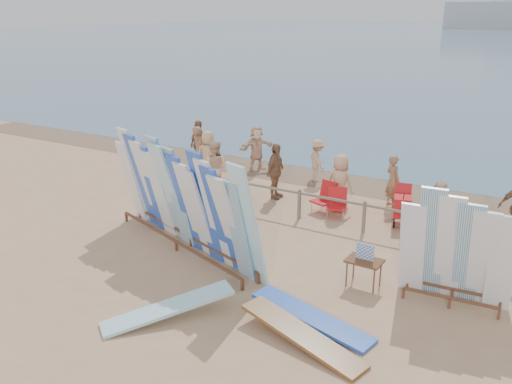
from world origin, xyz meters
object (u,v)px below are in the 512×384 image
Objects in this scene: flat_board_b at (169,317)px; beachgoer_extra_1 at (198,144)px; beachgoer_7 at (393,181)px; beachgoer_1 at (199,151)px; beachgoer_4 at (275,171)px; beachgoer_6 at (340,182)px; beachgoer_8 at (439,210)px; flat_board_c at (301,343)px; main_surfboard_rack at (182,201)px; flat_board_d at (311,322)px; beach_chair_right at (336,209)px; beachgoer_0 at (208,156)px; beachgoer_3 at (317,161)px; stroller at (402,209)px; side_surfboard_rack at (456,253)px; beachgoer_11 at (257,148)px; beach_chair_left at (323,203)px; vendor_table at (364,272)px; beachgoer_2 at (215,168)px.

beachgoer_extra_1 is at bearing 158.78° from flat_board_b.
beachgoer_extra_1 reaches higher than beachgoer_7.
beachgoer_4 is at bearing -145.70° from beachgoer_1.
beachgoer_6 reaches higher than beachgoer_8.
flat_board_c is 1.43× the size of beachgoer_1.
main_surfboard_rack is 2.13× the size of flat_board_d.
beachgoer_7 is (1.12, 1.81, 0.57)m from beach_chair_right.
beachgoer_1 reaches higher than beachgoer_0.
beachgoer_0 is (0.65, -0.32, -0.02)m from beachgoer_1.
beachgoer_3 reaches higher than flat_board_c.
stroller is at bearing 70.53° from beachgoer_8.
side_surfboard_rack is 6.01m from flat_board_b.
beachgoer_1 is 2.29m from beachgoer_11.
beach_chair_right is 1.90m from stroller.
beach_chair_left is 0.50× the size of beachgoer_1.
beachgoer_extra_1 is at bearing 144.42° from beach_chair_right.
beachgoer_0 is at bearing 137.96° from main_surfboard_rack.
beachgoer_0 is at bearing -170.40° from beach_chair_left.
beachgoer_11 is at bearing 124.96° from main_surfboard_rack.
beachgoer_3 is at bearing -62.12° from beachgoer_11.
beach_chair_left is (0.22, 7.13, 0.28)m from flat_board_b.
beach_chair_left is 0.56m from beach_chair_right.
side_surfboard_rack is 3.31m from flat_board_d.
beachgoer_extra_1 is 4.77m from beachgoer_4.
vendor_table is at bearing -35.91° from beach_chair_left.
flat_board_b is at bearing -148.15° from side_surfboard_rack.
beachgoer_1 is (-3.51, 5.46, -0.36)m from main_surfboard_rack.
beach_chair_left is at bearing 83.89° from main_surfboard_rack.
beach_chair_left is at bearing 123.82° from flat_board_b.
vendor_table is 9.64m from beachgoer_11.
beachgoer_3 is at bearing 60.05° from beachgoer_8.
side_surfboard_rack reaches higher than flat_board_c.
beachgoer_3 is at bearing 159.09° from beachgoer_0.
main_surfboard_rack is 4.79m from flat_board_d.
beachgoer_4 is at bearing 139.06° from vendor_table.
beachgoer_1 is 1.02× the size of beachgoer_0.
beachgoer_6 is 1.07× the size of beachgoer_7.
vendor_table is 7.47m from beachgoer_2.
beachgoer_8 is at bearing 174.08° from beachgoer_7.
beachgoer_6 is at bearing 124.71° from beachgoer_0.
beachgoer_11 is 3.37m from beachgoer_4.
beach_chair_left is 3.89m from beachgoer_2.
flat_board_b is at bearing -169.77° from beachgoer_4.
main_surfboard_rack reaches higher than beachgoer_6.
main_surfboard_rack is at bearing 96.57° from beachgoer_7.
beachgoer_7 is (-1.07, 5.46, 0.49)m from vendor_table.
stroller is 4.27m from beachgoer_4.
beachgoer_2 is 1.00× the size of beachgoer_extra_1.
side_surfboard_rack reaches higher than stroller.
beachgoer_7 is (-2.92, 5.25, -0.33)m from side_surfboard_rack.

